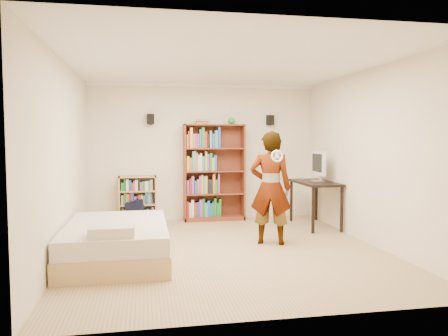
% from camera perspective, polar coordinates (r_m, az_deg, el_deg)
% --- Properties ---
extents(ground, '(4.50, 5.00, 0.01)m').
position_cam_1_polar(ground, '(6.52, 0.36, -10.62)').
color(ground, tan).
rests_on(ground, ground).
extents(room_shell, '(4.52, 5.02, 2.71)m').
position_cam_1_polar(room_shell, '(6.31, 0.37, 5.06)').
color(room_shell, white).
rests_on(room_shell, ground).
extents(crown_molding, '(4.50, 5.00, 0.06)m').
position_cam_1_polar(crown_molding, '(6.39, 0.37, 13.24)').
color(crown_molding, white).
rests_on(crown_molding, room_shell).
extents(speaker_left, '(0.14, 0.12, 0.20)m').
position_cam_1_polar(speaker_left, '(8.60, -9.57, 6.31)').
color(speaker_left, black).
rests_on(speaker_left, room_shell).
extents(speaker_right, '(0.14, 0.12, 0.20)m').
position_cam_1_polar(speaker_right, '(8.96, 6.05, 6.25)').
color(speaker_right, black).
rests_on(speaker_right, room_shell).
extents(wall_shelf, '(0.25, 0.16, 0.02)m').
position_cam_1_polar(wall_shelf, '(8.97, 6.01, 3.37)').
color(wall_shelf, black).
rests_on(wall_shelf, room_shell).
extents(tall_bookshelf, '(1.20, 0.35, 1.90)m').
position_cam_1_polar(tall_bookshelf, '(8.66, -1.30, -0.59)').
color(tall_bookshelf, brown).
rests_on(tall_bookshelf, ground).
extents(low_bookshelf, '(0.72, 0.27, 0.90)m').
position_cam_1_polar(low_bookshelf, '(8.65, -11.20, -4.02)').
color(low_bookshelf, tan).
rests_on(low_bookshelf, ground).
extents(computer_desk, '(0.61, 1.22, 0.83)m').
position_cam_1_polar(computer_desk, '(8.28, 11.79, -4.61)').
color(computer_desk, black).
rests_on(computer_desk, ground).
extents(imac, '(0.14, 0.56, 0.55)m').
position_cam_1_polar(imac, '(8.27, 12.10, 0.22)').
color(imac, silver).
rests_on(imac, computer_desk).
extents(daybed, '(1.35, 2.08, 0.61)m').
position_cam_1_polar(daybed, '(6.14, -13.84, -8.71)').
color(daybed, beige).
rests_on(daybed, ground).
extents(person, '(0.74, 0.61, 1.74)m').
position_cam_1_polar(person, '(6.76, 6.09, -2.58)').
color(person, black).
rests_on(person, ground).
extents(wii_wheel, '(0.18, 0.07, 0.19)m').
position_cam_1_polar(wii_wheel, '(6.41, 6.95, 1.55)').
color(wii_wheel, silver).
rests_on(wii_wheel, person).
extents(navy_bag, '(0.39, 0.28, 0.48)m').
position_cam_1_polar(navy_bag, '(8.36, -11.39, -5.74)').
color(navy_bag, black).
rests_on(navy_bag, ground).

